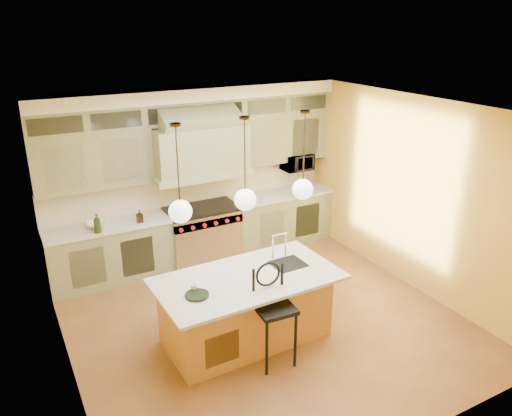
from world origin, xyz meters
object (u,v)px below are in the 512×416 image
kitchen_island (247,307)px  counter_stool (273,308)px  range (202,233)px  microwave (297,162)px

kitchen_island → counter_stool: (0.08, -0.53, 0.25)m
kitchen_island → counter_stool: kitchen_island is taller
range → counter_stool: bearing=-96.1°
microwave → counter_stool: bearing=-126.7°
range → kitchen_island: kitchen_island is taller
kitchen_island → microwave: (2.34, 2.50, 0.98)m
kitchen_island → microwave: microwave is taller
range → counter_stool: size_ratio=0.96×
microwave → kitchen_island: bearing=-133.1°
range → kitchen_island: 2.43m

